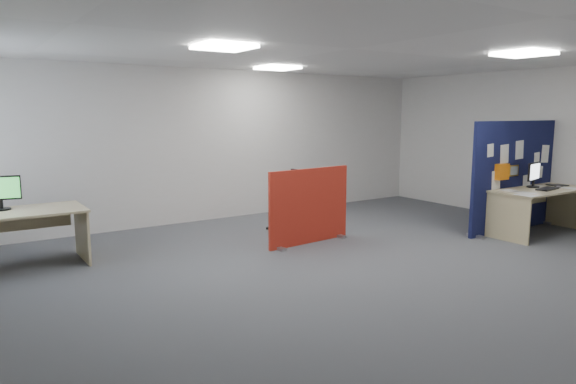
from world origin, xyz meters
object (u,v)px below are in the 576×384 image
main_desk (538,199)px  red_divider (310,207)px  second_desk (9,225)px  monitor_second (0,191)px  navy_divider (515,176)px  office_chair (291,197)px  monitor_main (534,174)px

main_desk → red_divider: (-3.41, 1.53, -0.01)m
main_desk → second_desk: bearing=160.8°
monitor_second → navy_divider: bearing=-5.3°
monitor_second → office_chair: monitor_second is taller
main_desk → second_desk: 7.69m
second_desk → monitor_second: size_ratio=3.70×
red_divider → office_chair: size_ratio=1.52×
office_chair → monitor_main: bearing=-36.4°
main_desk → office_chair: size_ratio=1.81×
main_desk → second_desk: size_ratio=1.02×
second_desk → navy_divider: bearing=-16.9°
navy_divider → monitor_main: size_ratio=4.77×
monitor_main → office_chair: size_ratio=0.47×
main_desk → monitor_main: size_ratio=3.88×
monitor_main → red_divider: size_ratio=0.31×
main_desk → office_chair: 3.96m
navy_divider → office_chair: (-3.04, 2.04, -0.34)m
red_divider → second_desk: size_ratio=0.86×
main_desk → monitor_second: bearing=160.0°
second_desk → red_divider: bearing=-14.5°
main_desk → monitor_main: bearing=68.4°
main_desk → office_chair: bearing=142.8°
second_desk → office_chair: 4.11m
monitor_main → navy_divider: bearing=112.0°
main_desk → red_divider: size_ratio=1.19×
navy_divider → monitor_main: navy_divider is taller
monitor_second → office_chair: bearing=8.8°
second_desk → office_chair: bearing=-1.8°
navy_divider → monitor_second: navy_divider is taller
monitor_main → second_desk: bearing=149.1°
second_desk → office_chair: (4.11, -0.13, -0.00)m
navy_divider → red_divider: bearing=160.4°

